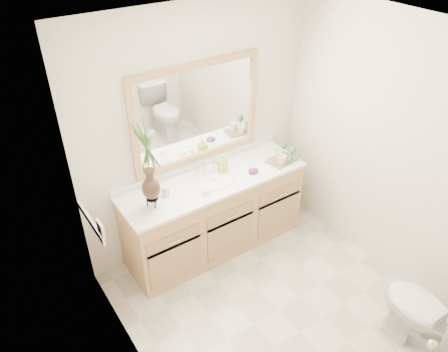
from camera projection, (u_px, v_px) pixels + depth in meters
floor at (277, 310)px, 3.88m from camera, size 2.60×2.60×0.00m
ceiling at (306, 39)px, 2.53m from camera, size 2.40×2.60×0.02m
wall_back at (197, 133)px, 4.10m from camera, size 2.40×0.02×2.40m
wall_left at (139, 270)px, 2.65m from camera, size 0.02×2.60×2.40m
wall_right at (394, 155)px, 3.76m from camera, size 0.02×2.60×2.40m
vanity at (214, 215)px, 4.35m from camera, size 1.80×0.55×0.80m
counter at (214, 181)px, 4.12m from camera, size 1.84×0.57×0.03m
sink at (215, 185)px, 4.13m from camera, size 0.38×0.34×0.23m
mirror at (197, 114)px, 3.97m from camera, size 1.32×0.04×0.97m
switch_plate at (101, 228)px, 3.30m from camera, size 0.02×0.12×0.12m
toilet at (427, 317)px, 3.37m from camera, size 0.42×0.75×0.74m
flower_vase at (147, 154)px, 3.49m from camera, size 0.19×0.19×0.76m
tumbler at (166, 191)px, 3.89m from camera, size 0.07×0.07×0.09m
soap_dish at (206, 193)px, 3.92m from camera, size 0.10×0.10×0.03m
soap_bottle at (223, 164)px, 4.19m from camera, size 0.08×0.08×0.16m
purple_dish at (253, 171)px, 4.20m from camera, size 0.12×0.10×0.04m
tray at (282, 160)px, 4.38m from camera, size 0.33×0.24×0.01m
mug_left at (282, 159)px, 4.29m from camera, size 0.10×0.10×0.10m
mug_right at (279, 153)px, 4.38m from camera, size 0.12×0.12×0.10m
goblet_front at (293, 151)px, 4.30m from camera, size 0.07×0.07×0.15m
goblet_back at (284, 146)px, 4.41m from camera, size 0.06×0.06×0.14m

